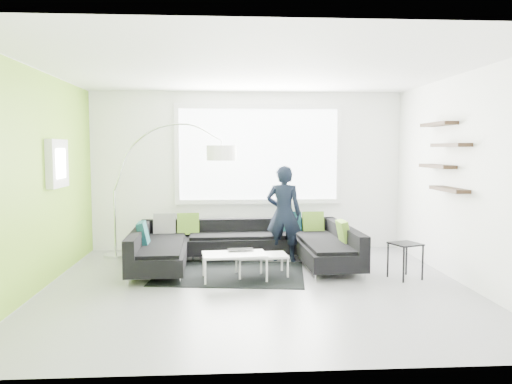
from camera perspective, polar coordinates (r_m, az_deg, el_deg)
ground at (r=6.64m, az=0.04°, el=-10.78°), size 5.50×5.50×0.00m
room_shell at (r=6.60m, az=0.25°, el=5.04°), size 5.54×5.04×2.82m
sectional_sofa at (r=7.66m, az=-1.42°, el=-6.22°), size 3.37×2.16×0.71m
rug at (r=7.31m, az=-2.96°, el=-9.26°), size 2.28×1.78×0.01m
coffee_table at (r=7.04m, az=-0.90°, el=-8.32°), size 1.18×0.76×0.37m
arc_lamp at (r=8.56m, az=-15.89°, el=0.13°), size 2.24×1.37×2.21m
side_table at (r=7.27m, az=16.67°, el=-7.55°), size 0.47×0.47×0.50m
person at (r=8.00m, az=3.18°, el=-2.46°), size 0.73×0.62×1.54m
laptop at (r=7.03m, az=-1.69°, el=-6.69°), size 0.42×0.32×0.03m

